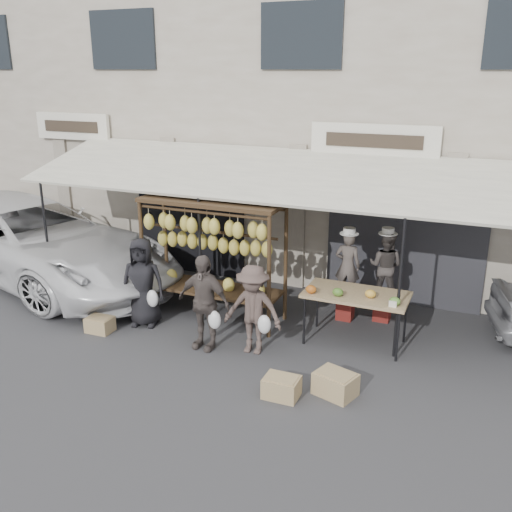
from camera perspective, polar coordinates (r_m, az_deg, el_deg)
The scene contains 16 objects.
ground_plane at distance 9.29m, azimuth -3.29°, elevation -10.17°, with size 90.00×90.00×0.00m, color #2D2D30.
shophouse at distance 14.30m, azimuth 8.45°, elevation 14.95°, with size 24.00×6.15×7.30m.
awning at distance 10.42m, azimuth 2.10°, elevation 8.04°, with size 10.00×2.35×2.92m.
banana_rack at distance 10.18m, azimuth -4.50°, elevation 1.95°, with size 2.60×0.90×2.24m.
produce_table at distance 9.52m, azimuth 9.95°, elevation -3.96°, with size 1.70×0.90×1.04m.
vendor_left at distance 10.40m, azimuth 9.14°, elevation -0.96°, with size 0.46×0.30×1.26m, color #544B46.
vendor_right at distance 10.47m, azimuth 12.82°, elevation -0.99°, with size 0.62×0.48×1.28m, color #403A38.
customer_left at distance 10.33m, azimuth -11.26°, elevation -2.59°, with size 0.79×0.51×1.61m, color black.
customer_mid at distance 9.33m, azimuth -5.27°, elevation -4.61°, with size 0.94×0.39×1.61m, color #504642.
customer_right at distance 9.16m, azimuth -0.32°, elevation -5.39°, with size 0.96×0.55×1.49m, color #4F3F39.
stool_left at distance 10.70m, azimuth 8.92°, elevation -5.19°, with size 0.29×0.29×0.41m, color maroon.
stool_right at distance 10.77m, azimuth 12.51°, elevation -5.24°, with size 0.29×0.29×0.41m, color maroon.
crate_near_a at distance 8.24m, azimuth 2.57°, elevation -12.98°, with size 0.49×0.37×0.30m, color tan.
crate_near_b at distance 8.34m, azimuth 7.95°, elevation -12.57°, with size 0.55×0.42×0.33m, color tan.
crate_far at distance 10.47m, azimuth -15.34°, elevation -6.62°, with size 0.44×0.34×0.27m, color tan.
van at distance 13.76m, azimuth -22.15°, elevation 3.44°, with size 2.70×5.85×2.44m, color white.
Camera 1 is at (3.69, -7.30, 4.41)m, focal length 40.00 mm.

